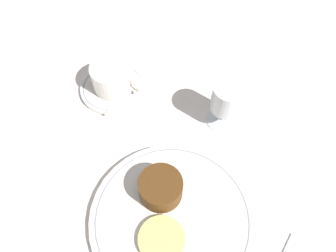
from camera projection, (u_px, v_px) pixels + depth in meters
The scene contains 8 objects.
ground_plane at pixel (192, 198), 0.57m from camera, with size 3.00×3.00×0.00m, color white.
dinner_plate at pixel (172, 218), 0.54m from camera, with size 0.27×0.27×0.01m.
saucer at pixel (113, 88), 0.70m from camera, with size 0.14×0.14×0.01m.
coffee_cup at pixel (113, 77), 0.67m from camera, with size 0.11×0.09×0.06m.
spoon at pixel (128, 94), 0.68m from camera, with size 0.03×0.11×0.00m.
wine_glass at pixel (227, 101), 0.61m from camera, with size 0.07×0.07×0.10m.
dessert_cake at pixel (161, 188), 0.54m from camera, with size 0.07×0.07×0.04m.
pineapple_slice at pixel (162, 239), 0.51m from camera, with size 0.07×0.07×0.01m.
Camera 1 is at (0.06, -0.20, 0.55)m, focal length 35.00 mm.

